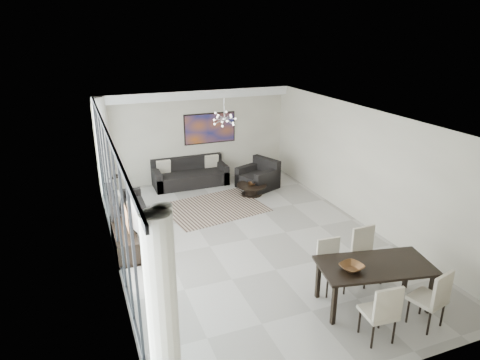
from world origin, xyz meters
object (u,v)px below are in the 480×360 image
sofa_main (190,176)px  dining_table (375,269)px  television (130,215)px  coffee_table (252,189)px  tv_console (125,240)px

sofa_main → dining_table: bearing=-79.0°
television → dining_table: bearing=-137.6°
coffee_table → sofa_main: bearing=134.4°
tv_console → dining_table: 5.31m
dining_table → tv_console: bearing=136.6°
television → dining_table: television is taller
sofa_main → dining_table: (1.39, -7.17, 0.45)m
coffee_table → television: bearing=-151.5°
coffee_table → dining_table: (-0.08, -5.67, 0.56)m
sofa_main → dining_table: size_ratio=1.07×
television → tv_console: bearing=86.3°
television → coffee_table: bearing=-64.5°
coffee_table → television: size_ratio=0.82×
coffee_table → tv_console: (-3.92, -2.04, 0.08)m
coffee_table → dining_table: dining_table is taller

